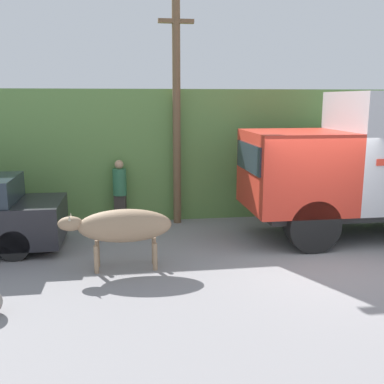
% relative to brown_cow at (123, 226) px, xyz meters
% --- Properties ---
extents(ground_plane, '(60.00, 60.00, 0.00)m').
position_rel_brown_cow_xyz_m(ground_plane, '(4.13, -0.15, -0.87)').
color(ground_plane, gray).
extents(hillside_embankment, '(32.00, 6.62, 3.55)m').
position_rel_brown_cow_xyz_m(hillside_embankment, '(4.13, 6.82, 0.91)').
color(hillside_embankment, '#608C47').
rests_on(hillside_embankment, ground_plane).
extents(brown_cow, '(2.18, 0.65, 1.20)m').
position_rel_brown_cow_xyz_m(brown_cow, '(0.00, 0.00, 0.00)').
color(brown_cow, '#9E7F60').
rests_on(brown_cow, ground_plane).
extents(pedestrian_on_hill, '(0.42, 0.42, 1.74)m').
position_rel_brown_cow_xyz_m(pedestrian_on_hill, '(-0.08, 3.24, 0.08)').
color(pedestrian_on_hill, '#38332D').
rests_on(pedestrian_on_hill, ground_plane).
extents(utility_pole, '(0.90, 0.21, 5.90)m').
position_rel_brown_cow_xyz_m(utility_pole, '(1.43, 3.21, 2.21)').
color(utility_pole, brown).
rests_on(utility_pole, ground_plane).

